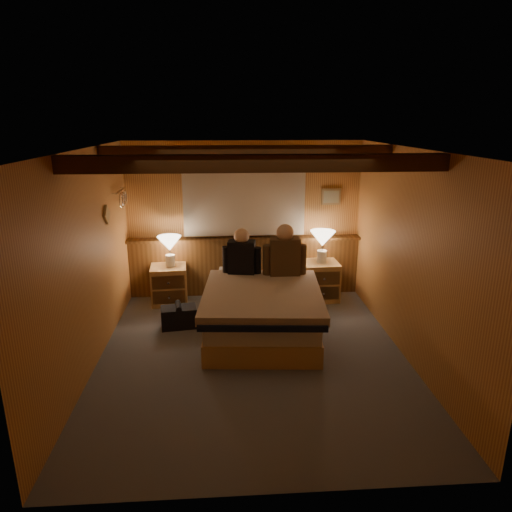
{
  "coord_description": "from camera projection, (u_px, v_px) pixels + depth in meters",
  "views": [
    {
      "loc": [
        -0.29,
        -4.85,
        2.7
      ],
      "look_at": [
        0.07,
        0.4,
        1.12
      ],
      "focal_mm": 32.0,
      "sensor_mm": 36.0,
      "label": 1
    }
  ],
  "objects": [
    {
      "name": "floor",
      "position": [
        253.0,
        356.0,
        5.42
      ],
      "size": [
        4.2,
        4.2,
        0.0
      ],
      "primitive_type": "plane",
      "color": "#525861",
      "rests_on": "ground"
    },
    {
      "name": "ceiling",
      "position": [
        252.0,
        149.0,
        4.73
      ],
      "size": [
        4.2,
        4.2,
        0.0
      ],
      "primitive_type": "plane",
      "rotation": [
        3.14,
        0.0,
        0.0
      ],
      "color": "#BA8D46",
      "rests_on": "wall_back"
    },
    {
      "name": "wall_back",
      "position": [
        244.0,
        220.0,
        7.09
      ],
      "size": [
        3.6,
        0.0,
        3.6
      ],
      "primitive_type": "plane",
      "rotation": [
        1.57,
        0.0,
        0.0
      ],
      "color": "gold",
      "rests_on": "floor"
    },
    {
      "name": "wall_left",
      "position": [
        88.0,
        263.0,
        4.96
      ],
      "size": [
        0.0,
        4.2,
        4.2
      ],
      "primitive_type": "plane",
      "rotation": [
        1.57,
        0.0,
        1.57
      ],
      "color": "gold",
      "rests_on": "floor"
    },
    {
      "name": "wall_right",
      "position": [
        410.0,
        256.0,
        5.2
      ],
      "size": [
        0.0,
        4.2,
        4.2
      ],
      "primitive_type": "plane",
      "rotation": [
        1.57,
        0.0,
        -1.57
      ],
      "color": "gold",
      "rests_on": "floor"
    },
    {
      "name": "wall_front",
      "position": [
        271.0,
        351.0,
        3.07
      ],
      "size": [
        3.6,
        0.0,
        3.6
      ],
      "primitive_type": "plane",
      "rotation": [
        -1.57,
        0.0,
        0.0
      ],
      "color": "gold",
      "rests_on": "floor"
    },
    {
      "name": "wainscot",
      "position": [
        245.0,
        265.0,
        7.23
      ],
      "size": [
        3.6,
        0.23,
        0.94
      ],
      "color": "brown",
      "rests_on": "wall_back"
    },
    {
      "name": "curtain_window",
      "position": [
        244.0,
        200.0,
        6.93
      ],
      "size": [
        2.18,
        0.09,
        1.11
      ],
      "color": "#3F210F",
      "rests_on": "wall_back"
    },
    {
      "name": "ceiling_beams",
      "position": [
        251.0,
        157.0,
        4.9
      ],
      "size": [
        3.6,
        1.65,
        0.16
      ],
      "color": "#3F210F",
      "rests_on": "ceiling"
    },
    {
      "name": "coat_rail",
      "position": [
        122.0,
        197.0,
        6.34
      ],
      "size": [
        0.05,
        0.55,
        0.24
      ],
      "color": "silver",
      "rests_on": "wall_left"
    },
    {
      "name": "framed_print",
      "position": [
        331.0,
        197.0,
        7.05
      ],
      "size": [
        0.3,
        0.04,
        0.25
      ],
      "color": "#A28451",
      "rests_on": "wall_back"
    },
    {
      "name": "bed",
      "position": [
        262.0,
        310.0,
        5.88
      ],
      "size": [
        1.59,
        1.97,
        0.64
      ],
      "rotation": [
        0.0,
        0.0,
        -0.08
      ],
      "color": "tan",
      "rests_on": "floor"
    },
    {
      "name": "nightstand_left",
      "position": [
        169.0,
        285.0,
        6.93
      ],
      "size": [
        0.56,
        0.51,
        0.58
      ],
      "rotation": [
        0.0,
        0.0,
        0.08
      ],
      "color": "tan",
      "rests_on": "floor"
    },
    {
      "name": "nightstand_right",
      "position": [
        320.0,
        281.0,
        7.07
      ],
      "size": [
        0.56,
        0.51,
        0.6
      ],
      "rotation": [
        0.0,
        0.0,
        0.04
      ],
      "color": "tan",
      "rests_on": "floor"
    },
    {
      "name": "lamp_left",
      "position": [
        169.0,
        245.0,
        6.76
      ],
      "size": [
        0.35,
        0.35,
        0.46
      ],
      "color": "white",
      "rests_on": "nightstand_left"
    },
    {
      "name": "lamp_right",
      "position": [
        323.0,
        240.0,
        6.88
      ],
      "size": [
        0.38,
        0.38,
        0.49
      ],
      "color": "white",
      "rests_on": "nightstand_right"
    },
    {
      "name": "person_left",
      "position": [
        242.0,
        255.0,
        6.31
      ],
      "size": [
        0.54,
        0.27,
        0.66
      ],
      "rotation": [
        0.0,
        0.0,
        -0.17
      ],
      "color": "black",
      "rests_on": "bed"
    },
    {
      "name": "person_right",
      "position": [
        285.0,
        254.0,
        6.25
      ],
      "size": [
        0.6,
        0.24,
        0.73
      ],
      "rotation": [
        0.0,
        0.0,
        -0.01
      ],
      "color": "#45301B",
      "rests_on": "bed"
    },
    {
      "name": "duffel_bag",
      "position": [
        179.0,
        316.0,
        6.15
      ],
      "size": [
        0.5,
        0.35,
        0.34
      ],
      "rotation": [
        0.0,
        0.0,
        0.15
      ],
      "color": "black",
      "rests_on": "floor"
    }
  ]
}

